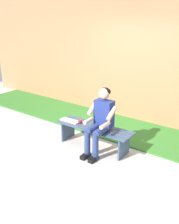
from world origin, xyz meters
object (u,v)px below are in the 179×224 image
person_seated (100,119)px  book_open (70,121)px  bench_near (94,132)px  apple (80,122)px

person_seated → book_open: size_ratio=2.97×
book_open → bench_near: bearing=-174.8°
bench_near → book_open: (0.55, 0.07, 0.12)m
bench_near → person_seated: size_ratio=1.26×
apple → person_seated: bearing=172.7°
bench_near → apple: size_ratio=19.51×
person_seated → apple: size_ratio=15.42×
bench_near → book_open: bearing=6.8°
bench_near → apple: bearing=5.6°
apple → book_open: 0.24m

